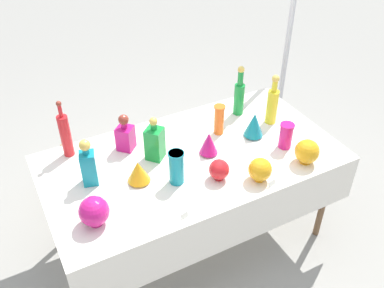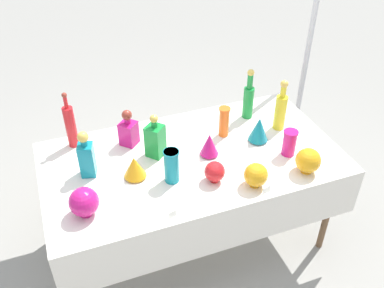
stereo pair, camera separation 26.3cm
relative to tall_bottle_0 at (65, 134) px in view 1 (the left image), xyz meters
name	(u,v)px [view 1 (the left image)]	position (x,y,z in m)	size (l,w,h in m)	color
ground_plane	(192,237)	(0.68, -0.39, -0.91)	(40.00, 40.00, 0.00)	gray
display_table	(195,167)	(0.68, -0.42, -0.21)	(1.86, 1.00, 0.76)	white
tall_bottle_0	(65,134)	(0.00, 0.00, 0.00)	(0.07, 0.07, 0.39)	red
tall_bottle_1	(272,104)	(1.35, -0.29, 0.00)	(0.08, 0.08, 0.37)	yellow
tall_bottle_2	(239,95)	(1.21, -0.09, -0.01)	(0.07, 0.07, 0.37)	#198C38
square_decanter_0	(88,165)	(0.04, -0.32, -0.02)	(0.11, 0.11, 0.31)	teal
square_decanter_1	(155,142)	(0.47, -0.28, -0.04)	(0.14, 0.14, 0.30)	#198C38
square_decanter_2	(125,135)	(0.34, -0.11, -0.05)	(0.14, 0.14, 0.25)	#C61972
slender_vase_0	(219,119)	(0.96, -0.24, -0.04)	(0.08, 0.08, 0.21)	orange
slender_vase_1	(176,167)	(0.49, -0.55, -0.04)	(0.09, 0.09, 0.21)	teal
slender_vase_2	(286,135)	(1.26, -0.57, -0.06)	(0.09, 0.09, 0.17)	#C61972
fluted_vase_0	(209,143)	(0.78, -0.40, -0.07)	(0.12, 0.12, 0.16)	#C61972
fluted_vase_1	(138,172)	(0.29, -0.45, -0.08)	(0.13, 0.13, 0.14)	orange
fluted_vase_2	(254,125)	(1.14, -0.38, -0.06)	(0.13, 0.13, 0.18)	teal
round_bowl_0	(307,152)	(1.27, -0.76, -0.07)	(0.15, 0.15, 0.16)	orange
round_bowl_1	(219,170)	(0.72, -0.64, -0.09)	(0.12, 0.12, 0.13)	red
round_bowl_2	(94,211)	(-0.03, -0.64, -0.07)	(0.16, 0.16, 0.17)	#C61972
round_bowl_3	(260,170)	(0.92, -0.76, -0.08)	(0.14, 0.14, 0.15)	orange
price_tag_left	(184,216)	(0.40, -0.83, -0.14)	(0.05, 0.01, 0.04)	white
price_tag_center	(272,183)	(0.96, -0.84, -0.14)	(0.05, 0.01, 0.04)	white
cardboard_box_behind_left	(99,170)	(0.26, 0.46, -0.74)	(0.61, 0.48, 0.42)	tan
canopy_pole	(288,38)	(1.95, 0.33, 0.11)	(0.18, 0.18, 2.58)	silver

